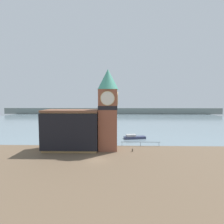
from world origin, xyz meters
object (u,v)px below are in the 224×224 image
(pier_building, at_px, (72,130))
(boat_near, at_px, (134,137))
(mooring_bollard_near, at_px, (132,150))
(clock_tower, at_px, (108,107))

(pier_building, bearing_deg, boat_near, 36.57)
(pier_building, distance_m, boat_near, 20.46)
(boat_near, distance_m, mooring_bollard_near, 13.38)
(boat_near, bearing_deg, clock_tower, -133.31)
(mooring_bollard_near, bearing_deg, pier_building, 174.61)
(pier_building, height_order, boat_near, pier_building)
(boat_near, xyz_separation_m, mooring_bollard_near, (-1.65, -13.28, -0.12))
(mooring_bollard_near, bearing_deg, boat_near, 82.90)
(clock_tower, xyz_separation_m, boat_near, (7.37, 11.67, -9.61))
(boat_near, height_order, mooring_bollard_near, boat_near)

